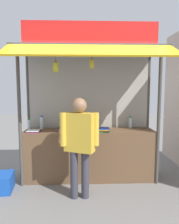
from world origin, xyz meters
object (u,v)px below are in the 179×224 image
at_px(magazine_stack_center, 103,130).
at_px(banana_bunch_inner_left, 56,67).
at_px(water_bottle_front_left, 29,125).
at_px(water_bottle_right, 42,123).
at_px(banana_bunch_leftmost, 92,64).
at_px(vendor_person, 79,139).
at_px(plastic_crate, 0,183).
at_px(water_bottle_front_right, 130,122).
at_px(magazine_stack_back_right, 34,131).
at_px(magazine_stack_mid_right, 66,129).

xyz_separation_m(magazine_stack_center, banana_bunch_inner_left, (-0.81, -0.25, 1.11)).
bearing_deg(water_bottle_front_left, water_bottle_right, 25.83).
relative_size(banana_bunch_leftmost, vendor_person, 0.17).
relative_size(water_bottle_right, plastic_crate, 0.64).
bearing_deg(vendor_person, magazine_stack_center, -101.98).
height_order(water_bottle_front_right, magazine_stack_back_right, water_bottle_front_right).
height_order(magazine_stack_center, banana_bunch_leftmost, banana_bunch_leftmost).
xyz_separation_m(magazine_stack_center, magazine_stack_mid_right, (-0.68, 0.00, 0.01)).
bearing_deg(water_bottle_front_right, banana_bunch_inner_left, -157.24).
bearing_deg(water_bottle_front_left, magazine_stack_mid_right, -14.29).
relative_size(water_bottle_right, magazine_stack_back_right, 0.93).
relative_size(magazine_stack_back_right, vendor_person, 0.18).
height_order(magazine_stack_mid_right, banana_bunch_inner_left, banana_bunch_inner_left).
relative_size(water_bottle_front_left, vendor_person, 0.14).
height_order(water_bottle_right, magazine_stack_back_right, water_bottle_right).
relative_size(magazine_stack_center, banana_bunch_inner_left, 0.81).
bearing_deg(magazine_stack_center, water_bottle_front_right, 29.76).
bearing_deg(plastic_crate, water_bottle_front_left, 53.65).
bearing_deg(plastic_crate, water_bottle_right, 46.18).
xyz_separation_m(water_bottle_front_left, water_bottle_front_right, (1.98, 0.15, 0.01)).
xyz_separation_m(water_bottle_right, magazine_stack_mid_right, (0.49, -0.29, -0.08)).
bearing_deg(magazine_stack_mid_right, banana_bunch_inner_left, -118.03).
xyz_separation_m(water_bottle_front_left, magazine_stack_center, (1.39, -0.18, -0.07)).
height_order(water_bottle_front_left, water_bottle_front_right, water_bottle_front_right).
bearing_deg(magazine_stack_mid_right, water_bottle_right, 149.60).
distance_m(banana_bunch_inner_left, vendor_person, 1.24).
relative_size(water_bottle_front_right, magazine_stack_center, 0.91).
distance_m(magazine_stack_center, banana_bunch_inner_left, 1.40).
bearing_deg(magazine_stack_center, water_bottle_right, 165.97).
relative_size(water_bottle_front_left, water_bottle_right, 0.83).
bearing_deg(banana_bunch_inner_left, water_bottle_right, 123.48).
relative_size(water_bottle_front_left, plastic_crate, 0.53).
bearing_deg(vendor_person, magazine_stack_mid_right, -44.52).
xyz_separation_m(water_bottle_front_left, plastic_crate, (-0.39, -0.53, -0.90)).
bearing_deg(water_bottle_front_left, vendor_person, -39.24).
distance_m(magazine_stack_mid_right, plastic_crate, 1.43).
height_order(magazine_stack_mid_right, banana_bunch_leftmost, banana_bunch_leftmost).
relative_size(banana_bunch_leftmost, plastic_crate, 0.64).
bearing_deg(water_bottle_right, magazine_stack_mid_right, -30.40).
height_order(water_bottle_front_left, magazine_stack_center, water_bottle_front_left).
bearing_deg(plastic_crate, magazine_stack_center, 10.97).
bearing_deg(vendor_person, water_bottle_right, -27.46).
distance_m(magazine_stack_back_right, banana_bunch_inner_left, 1.24).
bearing_deg(magazine_stack_center, magazine_stack_back_right, 179.70).
distance_m(water_bottle_front_right, magazine_stack_mid_right, 1.31).
bearing_deg(water_bottle_front_right, plastic_crate, -163.92).
relative_size(magazine_stack_center, banana_bunch_leftmost, 0.99).
relative_size(magazine_stack_center, magazine_stack_back_right, 0.92).
xyz_separation_m(water_bottle_front_left, banana_bunch_leftmost, (1.17, -0.44, 1.09)).
distance_m(water_bottle_right, magazine_stack_back_right, 0.32).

